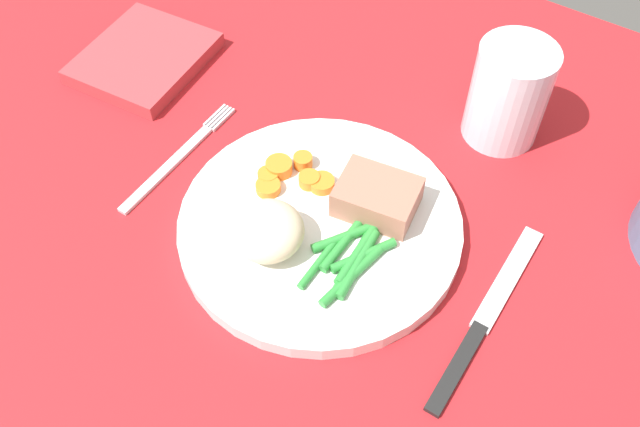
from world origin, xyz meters
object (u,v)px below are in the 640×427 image
Objects in this scene: dinner_plate at (320,225)px; fork at (179,157)px; meat_portion at (377,197)px; water_glass at (507,100)px; knife at (484,319)px; napkin at (144,58)px.

fork is at bearing -179.12° from dinner_plate.
meat_portion is (3.49, 4.07, 2.28)cm from dinner_plate.
meat_portion is at bearing -106.84° from water_glass.
meat_portion is 0.43× the size of fork.
fork is (-16.67, -0.26, -0.60)cm from dinner_plate.
knife is 46.50cm from napkin.
meat_portion is 0.69× the size of water_glass.
dinner_plate is 3.62× the size of meat_portion.
knife is at bearing -68.76° from water_glass.
meat_portion is 20.82cm from fork.
dinner_plate is at bearing -130.60° from meat_portion.
napkin is (-32.47, 4.60, -2.24)cm from meat_portion.
fork is 0.81× the size of knife.
fork is 1.19× the size of napkin.
dinner_plate is at bearing 178.73° from knife.
dinner_plate is 1.26× the size of knife.
dinner_plate is 5.82cm from meat_portion.
dinner_plate reaches higher than knife.
knife is at bearing 0.18° from fork.
water_glass is at bearing 73.16° from meat_portion.
napkin is at bearing 171.94° from meat_portion.
dinner_plate is 1.86× the size of napkin.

